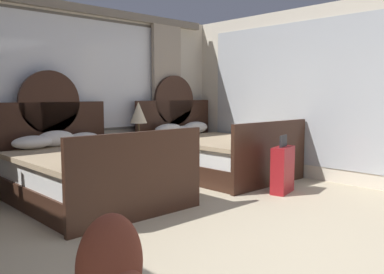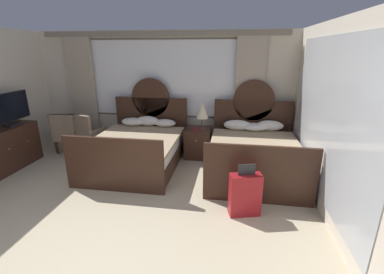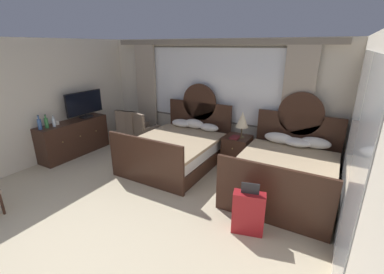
% 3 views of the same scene
% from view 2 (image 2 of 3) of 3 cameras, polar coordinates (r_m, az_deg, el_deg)
% --- Properties ---
extents(wall_back_window, '(5.96, 0.22, 2.70)m').
position_cam_2_polar(wall_back_window, '(6.39, -6.16, 10.36)').
color(wall_back_window, beige).
rests_on(wall_back_window, ground_plane).
extents(wall_right_mirror, '(0.08, 4.91, 2.70)m').
position_cam_2_polar(wall_right_mirror, '(4.05, 28.39, 2.48)').
color(wall_right_mirror, beige).
rests_on(wall_right_mirror, ground_plane).
extents(bed_near_window, '(1.71, 2.21, 1.68)m').
position_cam_2_polar(bed_near_window, '(5.62, -11.48, -2.31)').
color(bed_near_window, '#382116').
rests_on(bed_near_window, ground_plane).
extents(bed_near_mirror, '(1.71, 2.21, 1.68)m').
position_cam_2_polar(bed_near_mirror, '(5.31, 13.05, -3.64)').
color(bed_near_mirror, '#382116').
rests_on(bed_near_mirror, ground_plane).
extents(nightstand_between_beds, '(0.56, 0.58, 0.65)m').
position_cam_2_polar(nightstand_between_beds, '(5.93, 1.31, -1.19)').
color(nightstand_between_beds, '#382116').
rests_on(nightstand_between_beds, ground_plane).
extents(table_lamp_on_nightstand, '(0.27, 0.27, 0.57)m').
position_cam_2_polar(table_lamp_on_nightstand, '(5.72, 2.18, 5.61)').
color(table_lamp_on_nightstand, brown).
rests_on(table_lamp_on_nightstand, nightstand_between_beds).
extents(book_on_nightstand, '(0.18, 0.26, 0.03)m').
position_cam_2_polar(book_on_nightstand, '(5.72, 0.97, 1.68)').
color(book_on_nightstand, maroon).
rests_on(book_on_nightstand, nightstand_between_beds).
extents(tv_flatscreen, '(0.20, 1.03, 0.65)m').
position_cam_2_polar(tv_flatscreen, '(6.38, -34.53, 4.93)').
color(tv_flatscreen, black).
rests_on(tv_flatscreen, dresser_minibar).
extents(armchair_by_window_left, '(0.72, 0.72, 0.93)m').
position_cam_2_polar(armchair_by_window_left, '(6.57, -21.50, 0.86)').
color(armchair_by_window_left, '#84705B').
rests_on(armchair_by_window_left, ground_plane).
extents(armchair_by_window_centre, '(0.71, 0.71, 0.93)m').
position_cam_2_polar(armchair_by_window_centre, '(6.81, -24.84, 1.02)').
color(armchair_by_window_centre, '#84705B').
rests_on(armchair_by_window_centre, ground_plane).
extents(armchair_by_window_right, '(0.59, 0.59, 0.93)m').
position_cam_2_polar(armchair_by_window_right, '(6.82, -25.00, 1.02)').
color(armchair_by_window_right, '#84705B').
rests_on(armchair_by_window_right, ground_plane).
extents(suitcase_on_floor, '(0.48, 0.30, 0.79)m').
position_cam_2_polar(suitcase_on_floor, '(3.98, 11.23, -11.92)').
color(suitcase_on_floor, maroon).
rests_on(suitcase_on_floor, ground_plane).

